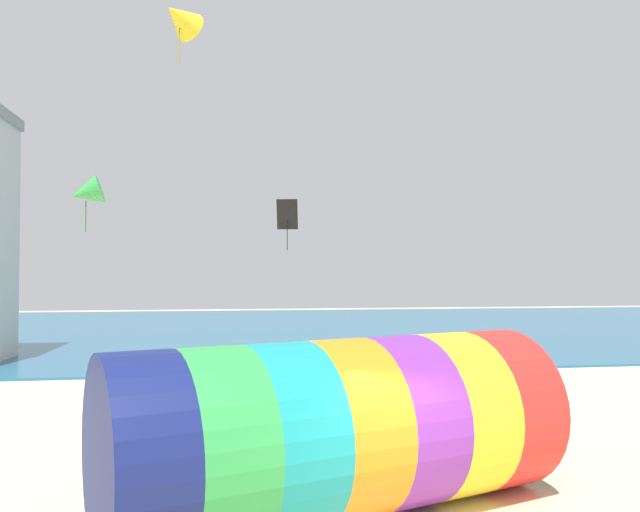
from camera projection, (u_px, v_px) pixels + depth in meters
The scene contains 6 objects.
sea at pixel (270, 328), 43.74m from camera, with size 120.00×40.00×0.10m, color #236084.
giant_inflatable_tube at pixel (340, 427), 10.03m from camera, with size 7.95×5.15×2.83m.
kite_handler at pixel (524, 425), 12.32m from camera, with size 0.41×0.41×1.75m.
kite_black_diamond at pixel (287, 215), 24.91m from camera, with size 0.89×0.50×2.04m.
kite_yellow_delta at pixel (180, 18), 19.39m from camera, with size 1.62×1.65×2.06m.
kite_green_delta at pixel (86, 193), 17.55m from camera, with size 1.09×0.89×1.63m.
Camera 1 is at (-3.00, -7.70, 3.90)m, focal length 35.00 mm.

